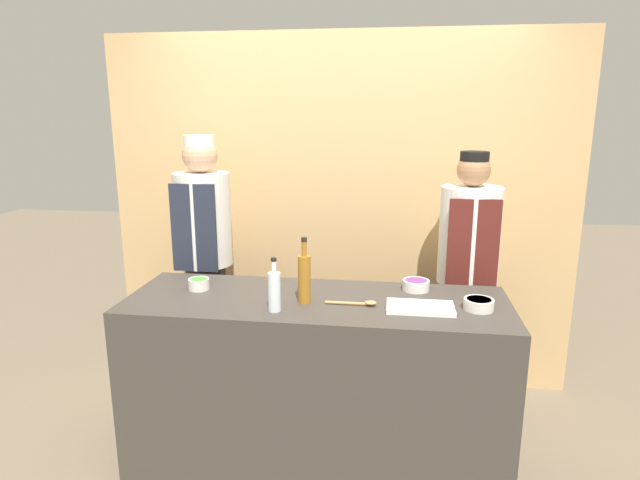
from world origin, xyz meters
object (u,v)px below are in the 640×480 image
bottle_clear (274,290)px  bottle_amber (304,277)px  sauce_bowl_brown (479,304)px  wooden_spoon (358,303)px  sauce_bowl_purple (416,285)px  sauce_bowl_green (199,283)px  chef_right (467,277)px  cutting_board (420,307)px  chef_left (205,258)px

bottle_clear → bottle_amber: bottle_amber is taller
sauce_bowl_brown → bottle_amber: bottle_amber is taller
bottle_amber → wooden_spoon: 0.30m
sauce_bowl_purple → sauce_bowl_green: 1.17m
sauce_bowl_purple → bottle_amber: size_ratio=0.43×
sauce_bowl_brown → sauce_bowl_green: (-1.45, 0.10, 0.00)m
bottle_clear → bottle_amber: bearing=48.0°
bottle_amber → chef_right: 1.17m
sauce_bowl_green → wooden_spoon: sauce_bowl_green is taller
cutting_board → chef_right: (0.32, 0.76, -0.06)m
chef_right → sauce_bowl_green: bearing=-157.6°
sauce_bowl_purple → cutting_board: (0.01, -0.29, -0.02)m
sauce_bowl_brown → chef_right: chef_right is taller
sauce_bowl_green → bottle_amber: size_ratio=0.33×
sauce_bowl_green → wooden_spoon: (0.87, -0.13, -0.02)m
chef_left → cutting_board: bearing=-29.1°
sauce_bowl_brown → wooden_spoon: 0.58m
sauce_bowl_green → bottle_clear: (0.48, -0.26, 0.07)m
sauce_bowl_purple → sauce_bowl_green: bearing=-172.7°
wooden_spoon → chef_right: chef_right is taller
bottle_amber → sauce_bowl_brown: bearing=1.2°
cutting_board → bottle_amber: bearing=178.0°
bottle_clear → wooden_spoon: bottle_clear is taller
bottle_clear → chef_left: size_ratio=0.15×
bottle_clear → wooden_spoon: 0.43m
chef_left → sauce_bowl_purple: bearing=-19.0°
wooden_spoon → cutting_board: bearing=-2.9°
bottle_clear → chef_right: size_ratio=0.16×
sauce_bowl_purple → wooden_spoon: (-0.29, -0.28, -0.02)m
chef_left → chef_right: bearing=-0.0°
sauce_bowl_brown → bottle_clear: 0.99m
sauce_bowl_brown → wooden_spoon: sauce_bowl_brown is taller
cutting_board → chef_right: 0.82m
cutting_board → sauce_bowl_brown: bearing=7.7°
sauce_bowl_brown → sauce_bowl_purple: bearing=139.0°
chef_right → sauce_bowl_brown: bearing=-93.0°
sauce_bowl_brown → cutting_board: (-0.28, -0.04, -0.02)m
sauce_bowl_brown → cutting_board: size_ratio=0.44×
sauce_bowl_green → chef_left: (-0.19, 0.62, -0.03)m
sauce_bowl_brown → sauce_bowl_green: sauce_bowl_green is taller
sauce_bowl_green → cutting_board: (1.17, -0.14, -0.02)m
sauce_bowl_purple → sauce_bowl_brown: sauce_bowl_purple is taller
bottle_clear → cutting_board: bearing=9.5°
sauce_bowl_purple → sauce_bowl_brown: 0.39m
sauce_bowl_green → bottle_clear: bearing=-28.4°
bottle_amber → sauce_bowl_purple: bearing=25.7°
chef_left → chef_right: chef_left is taller
chef_right → sauce_bowl_purple: bearing=-125.3°
sauce_bowl_purple → bottle_amber: (-0.56, -0.27, 0.10)m
bottle_amber → chef_left: (-0.79, 0.74, -0.13)m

